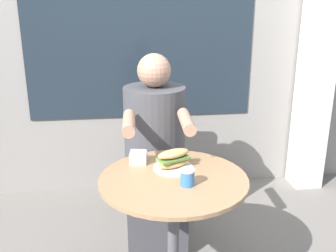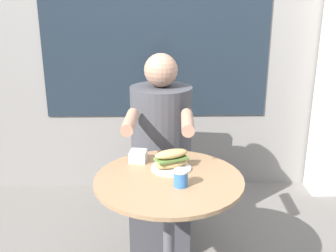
{
  "view_description": "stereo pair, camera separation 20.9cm",
  "coord_description": "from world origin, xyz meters",
  "views": [
    {
      "loc": [
        -0.25,
        -1.75,
        1.56
      ],
      "look_at": [
        0.0,
        0.22,
        0.9
      ],
      "focal_mm": 42.0,
      "sensor_mm": 36.0,
      "label": 1
    },
    {
      "loc": [
        -0.04,
        -1.77,
        1.56
      ],
      "look_at": [
        0.0,
        0.22,
        0.9
      ],
      "focal_mm": 42.0,
      "sensor_mm": 36.0,
      "label": 2
    }
  ],
  "objects": [
    {
      "name": "cafe_table",
      "position": [
        0.0,
        0.0,
        0.52
      ],
      "size": [
        0.74,
        0.74,
        0.7
      ],
      "color": "#997551",
      "rests_on": "ground_plane"
    },
    {
      "name": "drink_cup",
      "position": [
        0.05,
        -0.09,
        0.75
      ],
      "size": [
        0.07,
        0.07,
        0.08
      ],
      "color": "#336BB7",
      "rests_on": "cafe_table"
    },
    {
      "name": "sandwich_on_plate",
      "position": [
        0.01,
        0.11,
        0.75
      ],
      "size": [
        0.21,
        0.21,
        0.1
      ],
      "rotation": [
        0.0,
        0.0,
        0.42
      ],
      "color": "white",
      "rests_on": "cafe_table"
    },
    {
      "name": "storefront_wall",
      "position": [
        -0.0,
        1.37,
        1.4
      ],
      "size": [
        8.0,
        0.09,
        2.8
      ],
      "color": "gray",
      "rests_on": "ground_plane"
    },
    {
      "name": "seated_diner",
      "position": [
        -0.04,
        0.58,
        0.53
      ],
      "size": [
        0.41,
        0.71,
        1.23
      ],
      "rotation": [
        0.0,
        0.0,
        3.1
      ],
      "color": "#424247",
      "rests_on": "ground_plane"
    },
    {
      "name": "napkin_box",
      "position": [
        -0.16,
        0.21,
        0.73
      ],
      "size": [
        0.1,
        0.1,
        0.06
      ],
      "rotation": [
        0.0,
        0.0,
        -0.15
      ],
      "color": "silver",
      "rests_on": "cafe_table"
    },
    {
      "name": "diner_chair",
      "position": [
        -0.03,
        0.93,
        0.52
      ],
      "size": [
        0.4,
        0.4,
        0.87
      ],
      "rotation": [
        0.0,
        0.0,
        3.1
      ],
      "color": "#ADA393",
      "rests_on": "ground_plane"
    }
  ]
}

